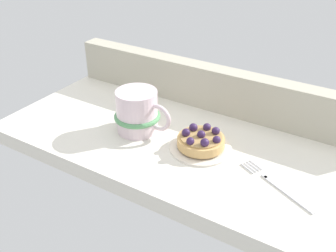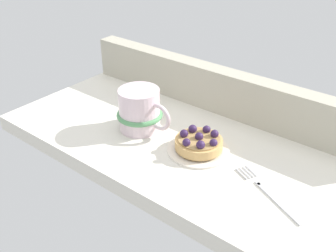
% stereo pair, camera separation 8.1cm
% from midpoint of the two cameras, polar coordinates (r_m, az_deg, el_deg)
% --- Properties ---
extents(ground_plane, '(0.77, 0.37, 0.04)m').
position_cam_midpoint_polar(ground_plane, '(0.84, -1.25, -2.77)').
color(ground_plane, silver).
extents(window_rail_back, '(0.76, 0.05, 0.10)m').
position_cam_midpoint_polar(window_rail_back, '(0.93, 4.16, 5.49)').
color(window_rail_back, '#B2AD99').
rests_on(window_rail_back, ground_plane).
extents(dessert_plate, '(0.13, 0.13, 0.01)m').
position_cam_midpoint_polar(dessert_plate, '(0.79, 1.86, -3.18)').
color(dessert_plate, silver).
rests_on(dessert_plate, ground_plane).
extents(raspberry_tart, '(0.10, 0.10, 0.04)m').
position_cam_midpoint_polar(raspberry_tart, '(0.78, 1.89, -2.10)').
color(raspberry_tart, tan).
rests_on(raspberry_tart, dessert_plate).
extents(coffee_mug, '(0.13, 0.10, 0.09)m').
position_cam_midpoint_polar(coffee_mug, '(0.84, -7.18, 1.94)').
color(coffee_mug, silver).
rests_on(coffee_mug, ground_plane).
extents(dessert_fork, '(0.16, 0.09, 0.01)m').
position_cam_midpoint_polar(dessert_fork, '(0.72, 12.29, -8.40)').
color(dessert_fork, silver).
rests_on(dessert_fork, ground_plane).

